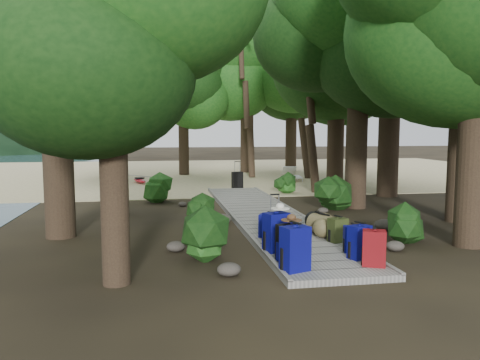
{
  "coord_description": "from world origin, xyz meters",
  "views": [
    {
      "loc": [
        -2.96,
        -11.87,
        2.47
      ],
      "look_at": [
        -0.56,
        1.89,
        1.0
      ],
      "focal_mm": 35.0,
      "sensor_mm": 36.0,
      "label": 1
    }
  ],
  "objects": [
    {
      "name": "palm_right_b",
      "position": [
        4.67,
        11.67,
        4.71
      ],
      "size": [
        4.88,
        4.88,
        9.43
      ],
      "primitive_type": null,
      "color": "#164011",
      "rests_on": "ground"
    },
    {
      "name": "backpack_right_b",
      "position": [
        0.66,
        -3.93,
        0.46
      ],
      "size": [
        0.45,
        0.39,
        0.69
      ],
      "primitive_type": null,
      "rotation": [
        0.0,
        0.0,
        0.38
      ],
      "color": "#090572",
      "rests_on": "boardwalk"
    },
    {
      "name": "shrub_right_a",
      "position": [
        2.32,
        -2.57,
        0.39
      ],
      "size": [
        0.86,
        0.86,
        0.78
      ],
      "primitive_type": null,
      "color": "#164B16",
      "rests_on": "ground"
    },
    {
      "name": "tree_back_d",
      "position": [
        -5.83,
        14.02,
        4.02
      ],
      "size": [
        4.83,
        4.83,
        8.04
      ],
      "primitive_type": null,
      "color": "black",
      "rests_on": "ground"
    },
    {
      "name": "backpack_right_d",
      "position": [
        0.76,
        -2.61,
        0.4
      ],
      "size": [
        0.43,
        0.36,
        0.56
      ],
      "primitive_type": null,
      "rotation": [
        0.0,
        0.0,
        0.3
      ],
      "color": "#35411B",
      "rests_on": "boardwalk"
    },
    {
      "name": "palm_left_a",
      "position": [
        -4.98,
        6.01,
        3.48
      ],
      "size": [
        4.38,
        4.38,
        6.97
      ],
      "primitive_type": null,
      "color": "#164011",
      "rests_on": "ground"
    },
    {
      "name": "rock_left_b",
      "position": [
        -2.65,
        -2.38,
        0.11
      ],
      "size": [
        0.39,
        0.35,
        0.21
      ],
      "primitive_type": null,
      "color": "#4C473F",
      "rests_on": "ground"
    },
    {
      "name": "tree_right_e",
      "position": [
        4.45,
        7.02,
        5.08
      ],
      "size": [
        5.64,
        5.64,
        10.15
      ],
      "primitive_type": null,
      "color": "black",
      "rests_on": "ground"
    },
    {
      "name": "shrub_left_a",
      "position": [
        -2.22,
        -3.05,
        0.47
      ],
      "size": [
        1.05,
        1.05,
        0.95
      ],
      "primitive_type": null,
      "color": "#164B16",
      "rests_on": "ground"
    },
    {
      "name": "backpack_left_b",
      "position": [
        -0.67,
        -3.85,
        0.49
      ],
      "size": [
        0.45,
        0.35,
        0.74
      ],
      "primitive_type": null,
      "rotation": [
        0.0,
        0.0,
        0.19
      ],
      "color": "black",
      "rests_on": "boardwalk"
    },
    {
      "name": "tree_right_b",
      "position": [
        5.07,
        -0.47,
        4.58
      ],
      "size": [
        5.13,
        5.13,
        9.16
      ],
      "primitive_type": null,
      "color": "black",
      "rests_on": "ground"
    },
    {
      "name": "palm_right_c",
      "position": [
        2.18,
        12.61,
        3.84
      ],
      "size": [
        4.82,
        4.82,
        7.68
      ],
      "primitive_type": null,
      "color": "#164011",
      "rests_on": "ground"
    },
    {
      "name": "boardwalk",
      "position": [
        0.0,
        1.0,
        0.06
      ],
      "size": [
        2.0,
        12.0,
        0.12
      ],
      "primitive_type": "cube",
      "color": "gray",
      "rests_on": "ground"
    },
    {
      "name": "tree_right_c",
      "position": [
        3.27,
        2.17,
        4.65
      ],
      "size": [
        5.37,
        5.37,
        9.29
      ],
      "primitive_type": null,
      "color": "black",
      "rests_on": "ground"
    },
    {
      "name": "duffel_right_khaki",
      "position": [
        0.7,
        -1.92,
        0.35
      ],
      "size": [
        0.69,
        0.8,
        0.45
      ],
      "primitive_type": null,
      "rotation": [
        0.0,
        0.0,
        0.43
      ],
      "color": "brown",
      "rests_on": "boardwalk"
    },
    {
      "name": "hat_white",
      "position": [
        -0.65,
        -3.17,
        1.02
      ],
      "size": [
        0.37,
        0.37,
        0.12
      ],
      "primitive_type": null,
      "color": "silver",
      "rests_on": "backpack_left_c"
    },
    {
      "name": "duffel_right_black",
      "position": [
        0.74,
        -1.45,
        0.32
      ],
      "size": [
        0.49,
        0.7,
        0.41
      ],
      "primitive_type": null,
      "rotation": [
        0.0,
        0.0,
        0.14
      ],
      "color": "black",
      "rests_on": "boardwalk"
    },
    {
      "name": "ground",
      "position": [
        0.0,
        0.0,
        0.0
      ],
      "size": [
        120.0,
        120.0,
        0.0
      ],
      "primitive_type": "plane",
      "color": "#322919",
      "rests_on": "ground"
    },
    {
      "name": "rock_right_c",
      "position": [
        1.89,
        1.38,
        0.09
      ],
      "size": [
        0.32,
        0.29,
        0.18
      ],
      "primitive_type": null,
      "color": "#4C473F",
      "rests_on": "ground"
    },
    {
      "name": "tree_back_b",
      "position": [
        2.24,
        15.57,
        5.53
      ],
      "size": [
        6.19,
        6.19,
        11.05
      ],
      "primitive_type": null,
      "color": "black",
      "rests_on": "ground"
    },
    {
      "name": "tree_right_d",
      "position": [
        5.57,
        4.52,
        5.52
      ],
      "size": [
        6.02,
        6.02,
        11.05
      ],
      "primitive_type": null,
      "color": "black",
      "rests_on": "ground"
    },
    {
      "name": "rock_right_a",
      "position": [
        1.82,
        -3.12,
        0.1
      ],
      "size": [
        0.38,
        0.34,
        0.21
      ],
      "primitive_type": null,
      "color": "#4C473F",
      "rests_on": "ground"
    },
    {
      "name": "backpack_left_d",
      "position": [
        -0.6,
        -1.91,
        0.4
      ],
      "size": [
        0.45,
        0.39,
        0.56
      ],
      "primitive_type": null,
      "rotation": [
        0.0,
        0.0,
        -0.42
      ],
      "color": "#090572",
      "rests_on": "boardwalk"
    },
    {
      "name": "backpack_left_a",
      "position": [
        -0.73,
        -4.45,
        0.54
      ],
      "size": [
        0.53,
        0.45,
        0.84
      ],
      "primitive_type": null,
      "rotation": [
        0.0,
        0.0,
        0.35
      ],
      "color": "#090572",
      "rests_on": "boardwalk"
    },
    {
      "name": "backpack_right_c",
      "position": [
        0.72,
        -3.47,
        0.4
      ],
      "size": [
        0.37,
        0.3,
        0.57
      ],
      "primitive_type": null,
      "rotation": [
        0.0,
        0.0,
        -0.21
      ],
      "color": "#090572",
      "rests_on": "boardwalk"
    },
    {
      "name": "tree_right_f",
      "position": [
        6.38,
        9.66,
        4.97
      ],
      "size": [
        5.57,
        5.57,
        9.94
      ],
      "primitive_type": null,
      "color": "black",
      "rests_on": "ground"
    },
    {
      "name": "shrub_right_b",
      "position": [
        2.34,
        1.81,
        0.54
      ],
      "size": [
        1.2,
        1.2,
        1.08
      ],
      "primitive_type": null,
      "color": "#164B16",
      "rests_on": "ground"
    },
    {
      "name": "backpack_left_c",
      "position": [
        -0.72,
        -3.13,
        0.54
      ],
      "size": [
        0.54,
        0.46,
        0.84
      ],
      "primitive_type": null,
      "rotation": [
        0.0,
        0.0,
        0.35
      ],
      "color": "#090572",
      "rests_on": "boardwalk"
    },
    {
      "name": "shrub_left_b",
      "position": [
        -1.9,
        0.51,
        0.36
      ],
      "size": [
        0.8,
        0.8,
        0.72
      ],
      "primitive_type": null,
      "color": "#164B16",
      "rests_on": "ground"
    },
    {
      "name": "tree_left_c",
      "position": [
        -4.19,
        2.37,
        3.57
      ],
      "size": [
        4.1,
        4.1,
        7.13
      ],
      "primitive_type": null,
      "color": "black",
      "rests_on": "ground"
    },
    {
      "name": "rock_left_a",
      "position": [
        -1.81,
        -4.18,
        0.11
      ],
      "size": [
        0.42,
        0.37,
        0.23
      ],
      "primitive_type": null,
      "color": "#4C473F",
      "rests_on": "ground"
    },
    {
      "name": "backpack_right_a",
      "position": [
        0.71,
        -4.42,
        0.47
      ],
      "size": [
        0.47,
        0.41,
        0.7
      ],
      "primitive_type": null,
      "rotation": [
        0.0,
        0.0,
        -0.42
      ],
      "color": "maroon",
      "rests_on": "boardwalk"
    },
    {
      "name": "shrub_right_c",
      "position": [
        1.93,
        5.92,
        0.36
      ],
      "size": [
        0.8,
        0.8,
        0.72
      ],
      "primitive_type": null,
      "color": "#164B16",
      "rests_on": "ground"
    },
    {
      "name": "sand_beach",
      "position": [
        0.0,
        16.0,
        0.01
      ],
      "size": [
        40.0,
        22.0,
        0.02
      ],
      "primitive_type": "cube",
      "color": "beige",
      "rests_on": "ground"
    },
    {
      "name": "rock_left_c",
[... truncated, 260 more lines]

